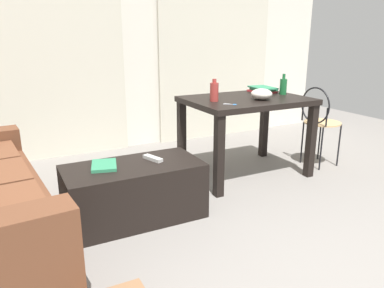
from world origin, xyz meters
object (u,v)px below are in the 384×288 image
(scissors, at_px, (232,104))
(bottle_far, at_px, (214,91))
(coffee_table, at_px, (134,192))
(book_stack, at_px, (263,89))
(magazine, at_px, (104,165))
(bottle_near, at_px, (283,86))
(craft_table, at_px, (246,110))
(bowl, at_px, (262,94))
(tv_remote_primary, at_px, (153,158))
(wire_chair, at_px, (319,117))

(scissors, bearing_deg, bottle_far, 101.68)
(coffee_table, xyz_separation_m, scissors, (0.94, 0.18, 0.54))
(book_stack, relative_size, magazine, 1.28)
(bottle_near, bearing_deg, craft_table, -178.89)
(coffee_table, relative_size, bowl, 5.08)
(bottle_near, height_order, bottle_far, bottle_near)
(tv_remote_primary, height_order, magazine, tv_remote_primary)
(craft_table, relative_size, book_stack, 3.63)
(craft_table, height_order, bottle_near, bottle_near)
(magazine, bearing_deg, tv_remote_primary, 11.89)
(bowl, xyz_separation_m, tv_remote_primary, (-1.15, -0.23, -0.37))
(book_stack, bearing_deg, craft_table, -148.37)
(craft_table, bearing_deg, magazine, -166.32)
(bottle_far, relative_size, book_stack, 0.64)
(bottle_near, bearing_deg, magazine, -169.16)
(book_stack, distance_m, scissors, 0.81)
(bottle_far, bearing_deg, magazine, -162.81)
(scissors, bearing_deg, wire_chair, 4.15)
(craft_table, distance_m, magazine, 1.51)
(craft_table, bearing_deg, bowl, -66.54)
(tv_remote_primary, bearing_deg, book_stack, 3.16)
(bottle_far, height_order, scissors, bottle_far)
(bowl, xyz_separation_m, book_stack, (0.29, 0.36, -0.02))
(coffee_table, relative_size, wire_chair, 1.20)
(wire_chair, height_order, scissors, wire_chair)
(bowl, distance_m, tv_remote_primary, 1.23)
(book_stack, distance_m, magazine, 1.93)
(craft_table, distance_m, bottle_far, 0.41)
(magazine, bearing_deg, wire_chair, 19.78)
(book_stack, relative_size, scissors, 2.92)
(bottle_near, relative_size, bottle_far, 1.02)
(bottle_far, xyz_separation_m, book_stack, (0.72, 0.24, -0.06))
(craft_table, distance_m, tv_remote_primary, 1.17)
(bottle_near, relative_size, magazine, 0.84)
(bottle_near, bearing_deg, scissors, -162.42)
(bottle_far, xyz_separation_m, tv_remote_primary, (-0.73, -0.35, -0.40))
(book_stack, relative_size, tv_remote_primary, 1.74)
(bottle_near, bearing_deg, coffee_table, -166.23)
(book_stack, bearing_deg, wire_chair, -40.41)
(craft_table, distance_m, wire_chair, 0.81)
(bottle_far, height_order, book_stack, bottle_far)
(scissors, relative_size, tv_remote_primary, 0.60)
(coffee_table, bearing_deg, bottle_far, 23.56)
(bottle_far, bearing_deg, coffee_table, -156.44)
(bottle_far, distance_m, magazine, 1.21)
(wire_chair, xyz_separation_m, bottle_near, (-0.35, 0.16, 0.31))
(coffee_table, height_order, magazine, magazine)
(bowl, xyz_separation_m, magazine, (-1.51, -0.21, -0.37))
(book_stack, xyz_separation_m, tv_remote_primary, (-1.45, -0.59, -0.35))
(tv_remote_primary, distance_m, magazine, 0.36)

